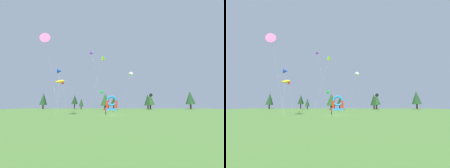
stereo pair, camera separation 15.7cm
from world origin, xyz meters
TOP-DOWN VIEW (x-y plane):
  - ground_plane at (0.00, 0.00)m, footprint 120.00×120.00m
  - kite_yellow_parafoil at (-12.28, -3.04)m, footprint 3.50×3.04m
  - kite_black_diamond at (14.88, 19.28)m, footprint 1.75×1.17m
  - kite_purple_delta at (-8.44, 19.40)m, footprint 6.34×9.10m
  - kite_lime_box at (-2.40, 5.25)m, footprint 4.20×4.40m
  - kite_green_diamond at (-4.90, 24.90)m, footprint 1.71×3.23m
  - kite_white_delta at (7.37, 22.16)m, footprint 4.37×2.40m
  - kite_red_box at (-16.46, 10.06)m, footprint 3.11×2.59m
  - kite_blue_delta at (-14.89, 2.89)m, footprint 1.71×2.74m
  - kite_pink_delta at (-14.39, -7.10)m, footprint 4.90×2.75m
  - person_near_camera at (-1.14, 0.65)m, footprint 0.41×0.41m
  - inflatable_red_slide at (-0.67, 31.10)m, footprint 5.09×3.99m
  - tree_row_0 at (-40.44, 45.71)m, footprint 4.19×4.19m
  - tree_row_1 at (-22.02, 44.62)m, footprint 3.48×3.48m
  - tree_row_2 at (-17.96, 43.29)m, footprint 2.65×2.65m
  - tree_row_3 at (-4.60, 42.04)m, footprint 5.35×5.35m
  - tree_row_4 at (-0.07, 43.70)m, footprint 3.59×3.59m
  - tree_row_5 at (18.00, 40.97)m, footprint 3.80×3.80m
  - tree_row_6 at (19.35, 41.36)m, footprint 4.55×4.55m
  - tree_row_7 at (41.88, 44.68)m, footprint 4.94×4.94m

SIDE VIEW (x-z plane):
  - ground_plane at x=0.00m, z-range 0.00..0.00m
  - person_near_camera at x=-1.14m, z-range 0.18..2.05m
  - inflatable_red_slide at x=-0.67m, z-range -0.78..5.97m
  - tree_row_2 at x=-17.96m, z-range 0.74..6.47m
  - tree_row_4 at x=-0.07m, z-range 1.03..7.61m
  - tree_row_5 at x=18.00m, z-range 1.01..8.89m
  - tree_row_6 at x=19.35m, z-range 1.14..9.12m
  - tree_row_3 at x=-4.60m, z-range 0.92..9.38m
  - tree_row_1 at x=-22.02m, z-range 1.32..9.20m
  - tree_row_0 at x=-40.44m, z-range 1.12..10.13m
  - kite_black_diamond at x=14.88m, z-range 2.78..9.53m
  - tree_row_7 at x=41.88m, z-range 1.31..11.17m
  - kite_green_diamond at x=-4.90m, z-range 3.58..12.18m
  - kite_yellow_parafoil at x=-12.28m, z-range 3.94..12.87m
  - kite_red_box at x=-16.46m, z-range 4.71..15.14m
  - kite_blue_delta at x=-14.89m, z-range 5.81..18.88m
  - kite_white_delta at x=7.37m, z-range 7.17..23.41m
  - kite_lime_box at x=-2.40m, z-range 8.01..25.25m
  - kite_pink_delta at x=-14.39m, z-range 8.09..26.75m
  - kite_purple_delta at x=-8.44m, z-range 11.34..35.45m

